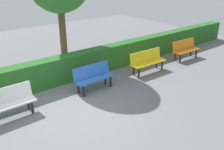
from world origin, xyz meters
The scene contains 6 objects.
ground_plane centered at (0.00, 0.00, 0.00)m, with size 22.91×22.91×0.00m, color slate.
bench_orange centered at (-6.25, -0.81, 0.48)m, with size 1.43×0.52×0.86m.
bench_yellow centered at (-3.76, -0.76, 0.48)m, with size 1.58×0.49×0.86m.
bench_blue centered at (-1.23, -0.81, 0.48)m, with size 1.43×0.50×0.86m.
bench_white centered at (1.55, -0.83, 0.48)m, with size 1.38×0.48×0.86m.
hedge_row centered at (-1.17, -1.99, 0.49)m, with size 18.91×0.51×0.97m, color #266023.
Camera 1 is at (2.94, 5.52, 3.84)m, focal length 39.35 mm.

